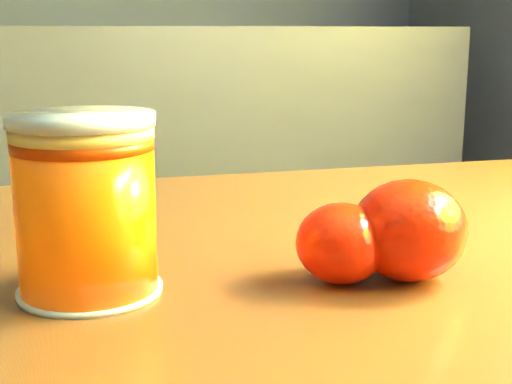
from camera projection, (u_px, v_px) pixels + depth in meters
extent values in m
cube|color=brown|center=(308.00, 292.00, 0.51)|extent=(0.98, 0.70, 0.04)
cylinder|color=#FF5B05|center=(87.00, 217.00, 0.44)|extent=(0.09, 0.09, 0.10)
cylinder|color=#FFD568|center=(82.00, 132.00, 0.43)|extent=(0.09, 0.09, 0.01)
cylinder|color=silver|center=(81.00, 121.00, 0.43)|extent=(0.09, 0.09, 0.01)
ellipsoid|color=#FD2105|center=(409.00, 230.00, 0.47)|extent=(0.08, 0.08, 0.07)
ellipsoid|color=#FD2105|center=(341.00, 243.00, 0.47)|extent=(0.07, 0.07, 0.05)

